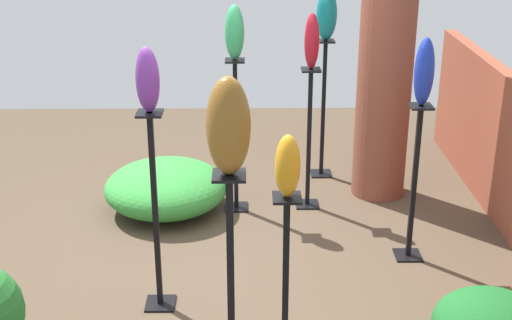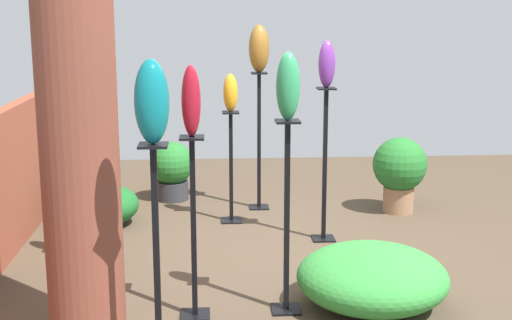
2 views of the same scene
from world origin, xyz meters
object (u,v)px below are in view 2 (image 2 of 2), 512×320
Objects in this scene: art_vase_bronze at (259,49)px; pedestal_amber at (231,172)px; brick_pillar at (78,120)px; potted_plant_back_center at (400,169)px; pedestal_cobalt at (107,202)px; art_vase_cobalt at (102,88)px; pedestal_jade at (287,225)px; pedestal_violet at (325,171)px; art_vase_jade at (288,86)px; pedestal_ruby at (194,236)px; art_vase_ruby at (191,101)px; art_vase_amber at (230,93)px; potted_plant_front_left at (172,169)px; art_vase_teal at (152,102)px; pedestal_bronze at (259,147)px; pedestal_teal at (157,268)px; art_vase_violet at (327,64)px.

pedestal_amber is at bearing 146.70° from art_vase_bronze.
brick_pillar is 3.63× the size of potted_plant_back_center.
art_vase_bronze is (0.46, -0.30, 1.16)m from pedestal_amber.
art_vase_cobalt reaches higher than pedestal_cobalt.
pedestal_jade is 1.23× the size of pedestal_amber.
pedestal_violet is 1.56m from art_vase_bronze.
pedestal_jade is at bearing 0.00° from art_vase_jade.
pedestal_ruby reaches higher than pedestal_cobalt.
art_vase_cobalt reaches higher than pedestal_jade.
art_vase_ruby reaches higher than pedestal_violet.
art_vase_bronze is at bearing 25.47° from pedestal_violet.
art_vase_amber is 1.62m from art_vase_cobalt.
art_vase_jade is (0.32, -1.29, 0.15)m from brick_pillar.
art_vase_bronze is 1.65m from potted_plant_front_left.
potted_plant_back_center is at bearing -82.55° from pedestal_amber.
pedestal_ruby is (0.27, -0.67, -0.83)m from brick_pillar.
art_vase_jade is at bearing -171.61° from art_vase_amber.
art_vase_amber is 0.56× the size of potted_plant_front_left.
potted_plant_front_left is (0.85, 0.62, -0.92)m from art_vase_amber.
art_vase_teal is at bearing 166.42° from art_vase_bronze.
art_vase_amber is 0.47× the size of potted_plant_back_center.
art_vase_ruby is (-2.64, 0.61, 0.82)m from pedestal_bronze.
pedestal_violet is 2.98× the size of art_vase_teal.
art_vase_cobalt reaches higher than potted_plant_back_center.
pedestal_jade is 2.09× the size of potted_plant_front_left.
pedestal_cobalt is 2.42m from art_vase_bronze.
pedestal_jade is at bearing -47.45° from pedestal_teal.
pedestal_violet is 2.10m from art_vase_cobalt.
art_vase_bronze is at bearing -13.13° from pedestal_ruby.
pedestal_amber is 1.88m from art_vase_cobalt.
pedestal_bronze is at bearing -13.58° from pedestal_teal.
pedestal_cobalt is (-1.25, 1.01, 0.06)m from pedestal_amber.
brick_pillar is 2.79m from pedestal_amber.
art_vase_ruby is 1.00× the size of art_vase_teal.
pedestal_bronze is (0.46, -0.30, 0.16)m from pedestal_amber.
art_vase_cobalt is at bearing 141.02° from pedestal_amber.
pedestal_amber is 2.41m from art_vase_ruby.
art_vase_violet is 0.86× the size of art_vase_bronze.
art_vase_teal is (-1.63, -0.51, 1.00)m from pedestal_cobalt.
art_vase_bronze is (0.46, -0.30, 0.39)m from art_vase_amber.
art_vase_amber is (2.13, 0.31, -0.29)m from art_vase_jade.
art_vase_violet is at bearing -70.67° from art_vase_cobalt.
art_vase_violet is at bearing -126.96° from art_vase_amber.
art_vase_ruby is 1.93m from art_vase_violet.
art_vase_amber is at bearing 97.45° from potted_plant_back_center.
art_vase_bronze is at bearing -33.30° from art_vase_amber.
brick_pillar is 5.78× the size of art_vase_cobalt.
pedestal_teal is at bearing 144.39° from potted_plant_back_center.
pedestal_violet is 1.94m from pedestal_cobalt.
pedestal_cobalt is 1.88m from art_vase_jade.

